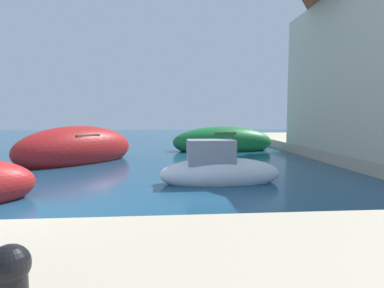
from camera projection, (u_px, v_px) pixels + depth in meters
name	position (u px, v px, depth m)	size (l,w,h in m)	color
ground	(31.00, 212.00, 6.84)	(80.00, 80.00, 0.00)	navy
quay_promenade	(231.00, 201.00, 6.81)	(44.00, 32.00, 0.50)	beige
moored_boat_1	(223.00, 142.00, 18.85)	(6.07, 2.32, 1.87)	#197233
moored_boat_2	(219.00, 171.00, 9.74)	(3.78, 1.21, 1.59)	white
moored_boat_5	(89.00, 143.00, 20.76)	(3.27, 2.85, 1.13)	gold
moored_boat_6	(77.00, 149.00, 14.16)	(5.57, 5.72, 2.10)	#B21E1E
mooring_bollard	(10.00, 282.00, 2.33)	(0.30, 0.30, 0.65)	black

